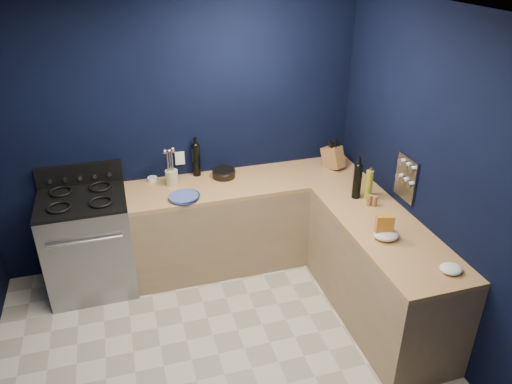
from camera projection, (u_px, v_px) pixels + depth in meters
name	position (u px, v px, depth m)	size (l,w,h in m)	color
floor	(225.00, 375.00, 3.77)	(3.50, 3.50, 0.02)	beige
ceiling	(210.00, 18.00, 2.55)	(3.50, 3.50, 0.02)	silver
wall_back	(178.00, 136.00, 4.65)	(3.50, 0.02, 2.60)	black
wall_right	(452.00, 195.00, 3.60)	(0.02, 3.50, 2.60)	black
cab_back	(248.00, 222.00, 4.93)	(2.30, 0.63, 0.86)	#937A5A
top_back	(248.00, 182.00, 4.72)	(2.30, 0.63, 0.04)	olive
cab_right	(379.00, 275.00, 4.17)	(0.63, 1.67, 0.86)	#937A5A
top_right	(386.00, 230.00, 3.96)	(0.63, 1.67, 0.04)	olive
gas_range	(90.00, 245.00, 4.52)	(0.76, 0.66, 0.92)	gray
oven_door	(90.00, 265.00, 4.26)	(0.59, 0.02, 0.42)	black
cooktop	(81.00, 200.00, 4.30)	(0.76, 0.66, 0.03)	black
backguard	(80.00, 175.00, 4.50)	(0.76, 0.06, 0.20)	black
spice_panel	(406.00, 178.00, 4.12)	(0.02, 0.28, 0.38)	gray
wall_outlet	(180.00, 158.00, 4.73)	(0.09, 0.02, 0.13)	white
plate_stack	(184.00, 197.00, 4.38)	(0.27, 0.27, 0.03)	#3B539D
ramekin	(152.00, 179.00, 4.70)	(0.09, 0.09, 0.04)	white
utensil_crock	(172.00, 178.00, 4.60)	(0.12, 0.12, 0.15)	beige
wine_bottle_back	(196.00, 160.00, 4.74)	(0.08, 0.08, 0.32)	black
lemon_basket	(224.00, 173.00, 4.76)	(0.22, 0.22, 0.08)	black
knife_block	(333.00, 157.00, 4.92)	(0.12, 0.20, 0.22)	olive
wine_bottle_right	(357.00, 182.00, 4.34)	(0.08, 0.08, 0.31)	black
oil_bottle	(369.00, 185.00, 4.32)	(0.06, 0.06, 0.28)	olive
spice_jar_near	(369.00, 200.00, 4.25)	(0.05, 0.05, 0.10)	olive
spice_jar_far	(375.00, 201.00, 4.25)	(0.05, 0.05, 0.09)	olive
crouton_bag	(384.00, 227.00, 3.78)	(0.14, 0.06, 0.20)	#A83319
towel_front	(386.00, 235.00, 3.80)	(0.21, 0.17, 0.07)	white
towel_end	(451.00, 269.00, 3.43)	(0.16, 0.14, 0.05)	white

